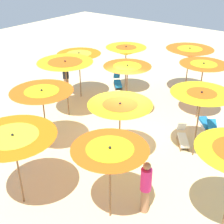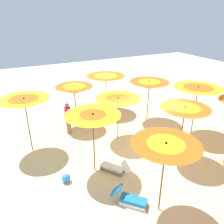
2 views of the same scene
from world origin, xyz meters
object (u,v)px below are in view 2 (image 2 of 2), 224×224
Objects in this scene: beach_umbrella_1 at (74,90)px; beach_umbrella_7 at (185,111)px; beach_umbrella_6 at (198,91)px; beach_umbrella_0 at (106,78)px; beach_umbrella_4 at (118,101)px; beach_ball at (66,178)px; lounger_1 at (131,199)px; beach_umbrella_5 at (93,118)px; beach_umbrella_8 at (165,149)px; beach_umbrella_3 at (149,85)px; lounger_0 at (114,168)px; beach_umbrella_2 at (25,103)px; beachgoer_1 at (68,118)px.

beach_umbrella_7 is (2.86, -4.83, 0.15)m from beach_umbrella_1.
beach_umbrella_7 is (-2.08, -1.37, -0.08)m from beach_umbrella_6.
beach_umbrella_6 is at bearing -59.66° from beach_umbrella_0.
beach_umbrella_4 is 3.00m from beach_umbrella_7.
lounger_1 is at bearing -51.09° from beach_ball.
beach_umbrella_8 is (1.05, -2.67, -0.01)m from beach_umbrella_5.
beach_umbrella_3 reaches higher than lounger_1.
beach_umbrella_3 is at bearing 32.35° from beach_umbrella_5.
lounger_0 is at bearing 127.72° from lounger_1.
beach_umbrella_0 is at bearing -57.29° from lounger_0.
beach_umbrella_2 reaches higher than beach_umbrella_8.
beach_umbrella_6 reaches higher than beach_umbrella_8.
beach_umbrella_2 is 1.02× the size of beach_umbrella_8.
lounger_0 is at bearing 171.96° from beach_umbrella_7.
beach_umbrella_6 reaches higher than beachgoer_1.
beach_umbrella_4 is (-2.44, -1.06, -0.14)m from beach_umbrella_3.
beach_umbrella_1 is 2.05× the size of lounger_1.
beach_umbrella_8 is at bearing -68.53° from beach_umbrella_5.
beach_umbrella_7 reaches higher than beachgoer_1.
lounger_1 is at bearing -158.28° from beach_umbrella_7.
beach_umbrella_8 is at bearing -103.41° from beach_umbrella_0.
beach_umbrella_6 reaches higher than beach_ball.
beachgoer_1 is at bearing 173.83° from beach_umbrella_3.
beach_umbrella_3 is 2.67m from beach_umbrella_4.
beach_umbrella_5 reaches higher than lounger_0.
beach_umbrella_5 is 1.50× the size of beachgoer_1.
beach_umbrella_2 is 2.27× the size of lounger_1.
beach_umbrella_2 is 6.40m from beach_umbrella_7.
beach_umbrella_3 is 0.93× the size of beach_umbrella_6.
beach_umbrella_1 is at bearing 29.11° from beach_umbrella_2.
beach_umbrella_7 is at bearing -84.49° from beach_umbrella_0.
beach_umbrella_8 is 7.66× the size of beach_ball.
beach_umbrella_4 is 3.81m from beach_umbrella_6.
beach_umbrella_3 is 2.55m from beach_umbrella_6.
beachgoer_1 is 3.67m from beach_ball.
beach_umbrella_6 is at bearing 5.76° from beach_ball.
beach_umbrella_7 is (0.57, -5.90, 0.11)m from beach_umbrella_0.
lounger_0 reaches higher than lounger_1.
lounger_1 is 0.68× the size of beachgoer_1.
beach_umbrella_4 is at bearing 31.05° from beach_ball.
beach_umbrella_6 is at bearing -62.84° from beach_umbrella_3.
beach_umbrella_0 is 1.40× the size of beachgoer_1.
beach_umbrella_5 is at bearing -147.65° from beach_umbrella_3.
beach_ball is (-1.19, -0.16, -2.07)m from beach_umbrella_5.
beach_umbrella_4 is 2.61m from beach_umbrella_5.
lounger_1 is (-0.69, 0.58, -2.02)m from beach_umbrella_8.
beachgoer_1 is (-4.42, 0.48, -1.21)m from beach_umbrella_3.
beach_umbrella_6 is at bearing -113.70° from lounger_0.
beach_umbrella_0 is 1.01× the size of beach_umbrella_1.
beach_umbrella_1 is at bearing 162.45° from beach_umbrella_3.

